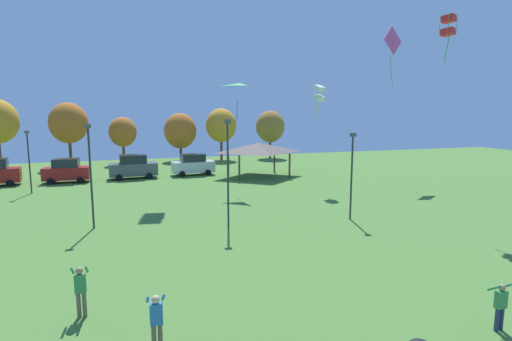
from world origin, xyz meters
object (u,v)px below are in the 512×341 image
Objects in this scene: person_standing_mid_field at (500,304)px; park_pavilion at (258,148)px; person_standing_far_right at (81,288)px; parked_car_third_from_left at (133,167)px; kite_flying_5 at (240,92)px; light_post_1 at (352,171)px; kite_flying_3 at (319,93)px; light_post_2 at (90,170)px; treeline_tree_2 at (123,132)px; person_standing_near_foreground at (156,319)px; treeline_tree_4 at (221,125)px; treeline_tree_5 at (270,127)px; parked_car_second_from_left at (66,171)px; light_post_0 at (29,158)px; parked_car_rightmost_in_row at (193,165)px; kite_flying_4 at (448,26)px; light_post_3 at (228,167)px; treeline_tree_3 at (180,131)px; treeline_tree_1 at (68,123)px; kite_flying_0 at (393,42)px.

park_pavilion is (2.32, 31.28, 2.19)m from person_standing_mid_field.
parked_car_third_from_left is at bearing 84.71° from person_standing_far_right.
light_post_1 is (3.84, -12.57, -5.45)m from kite_flying_5.
kite_flying_3 is 20.20m from light_post_2.
kite_flying_3 is 28.68m from treeline_tree_2.
parked_car_third_from_left is at bearing 118.81° from person_standing_near_foreground.
person_standing_near_foreground is at bearing -173.45° from person_standing_mid_field.
treeline_tree_2 reaches higher than person_standing_mid_field.
treeline_tree_4 is 1.05× the size of treeline_tree_5.
kite_flying_5 is at bearing -24.27° from parked_car_second_from_left.
person_standing_near_foreground is at bearing -93.26° from parked_car_third_from_left.
kite_flying_5 is at bearing -45.37° from parked_car_third_from_left.
person_standing_far_right is 24.57m from light_post_0.
parked_car_rightmost_in_row is 0.87× the size of light_post_0.
light_post_0 is at bearing 166.68° from kite_flying_3.
person_standing_far_right is 28.71m from parked_car_second_from_left.
treeline_tree_2 is (-19.47, 34.39, -7.93)m from kite_flying_4.
light_post_1 is (0.24, -18.18, 0.11)m from park_pavilion.
light_post_2 is at bearing 164.41° from light_post_3.
treeline_tree_2 reaches higher than person_standing_near_foreground.
light_post_2 is at bearing 129.67° from person_standing_near_foreground.
treeline_tree_3 is (1.61, 33.51, 0.55)m from light_post_3.
kite_flying_3 is 0.46× the size of treeline_tree_3.
person_standing_mid_field is (10.46, -2.23, -0.12)m from person_standing_near_foreground.
kite_flying_3 reaches higher than treeline_tree_1.
treeline_tree_3 is 13.13m from treeline_tree_5.
kite_flying_0 reaches higher than treeline_tree_5.
kite_flying_0 reaches higher than park_pavilion.
treeline_tree_1 reaches higher than light_post_3.
light_post_3 is at bearing -102.54° from treeline_tree_4.
kite_flying_3 reaches higher than parked_car_rightmost_in_row.
kite_flying_5 is 22.34m from treeline_tree_3.
treeline_tree_4 is (20.82, 17.99, 1.85)m from light_post_0.
kite_flying_4 reaches higher than treeline_tree_3.
person_standing_mid_field is 0.37× the size of parked_car_second_from_left.
light_post_0 is at bearing -163.38° from parked_car_rightmost_in_row.
kite_flying_0 is 28.74m from parked_car_third_from_left.
treeline_tree_2 reaches higher than parked_car_second_from_left.
parked_car_second_from_left is at bearing 173.34° from park_pavilion.
treeline_tree_2 is (-11.36, 46.10, 3.32)m from person_standing_mid_field.
kite_flying_0 reaches higher than treeline_tree_4.
treeline_tree_3 is at bearing 84.30° from parked_car_rightmost_in_row.
light_post_3 reaches higher than parked_car_second_from_left.
kite_flying_0 is 34.11m from parked_car_second_from_left.
parked_car_second_from_left is 0.65× the size of treeline_tree_3.
light_post_1 is at bearing -5.93° from light_post_3.
kite_flying_4 is at bearing -73.51° from park_pavilion.
person_standing_far_right is 0.34× the size of light_post_0.
kite_flying_3 is 31.64m from treeline_tree_1.
person_standing_near_foreground is at bearing -51.76° from person_standing_far_right.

